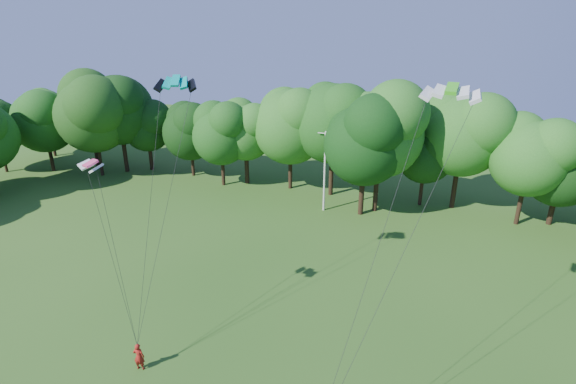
% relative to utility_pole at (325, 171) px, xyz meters
% --- Properties ---
extents(utility_pole, '(1.77, 0.22, 8.82)m').
position_rel_utility_pole_xyz_m(utility_pole, '(0.00, 0.00, 0.00)').
color(utility_pole, silver).
rests_on(utility_pole, ground).
extents(kite_flyer_left, '(0.75, 0.57, 1.85)m').
position_rel_utility_pole_xyz_m(kite_flyer_left, '(-4.58, -26.45, -3.60)').
color(kite_flyer_left, maroon).
rests_on(kite_flyer_left, ground).
extents(kite_teal, '(2.61, 1.81, 0.64)m').
position_rel_utility_pole_xyz_m(kite_teal, '(-4.85, -19.32, 11.68)').
color(kite_teal, '#059C91').
rests_on(kite_teal, ground).
extents(kite_green, '(2.80, 1.49, 0.46)m').
position_rel_utility_pole_xyz_m(kite_green, '(11.18, -20.88, 12.24)').
color(kite_green, green).
rests_on(kite_green, ground).
extents(kite_pink, '(1.76, 1.23, 0.31)m').
position_rel_utility_pole_xyz_m(kite_pink, '(-7.70, -24.38, 7.62)').
color(kite_pink, '#ED4174').
rests_on(kite_pink, ground).
extents(tree_back_west, '(10.17, 10.17, 14.80)m').
position_rel_utility_pole_xyz_m(tree_back_west, '(-30.73, 1.62, 4.72)').
color(tree_back_west, black).
rests_on(tree_back_west, ground).
extents(tree_back_center, '(9.15, 9.15, 13.31)m').
position_rel_utility_pole_xyz_m(tree_back_center, '(3.99, 0.33, 3.79)').
color(tree_back_center, black).
rests_on(tree_back_center, ground).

